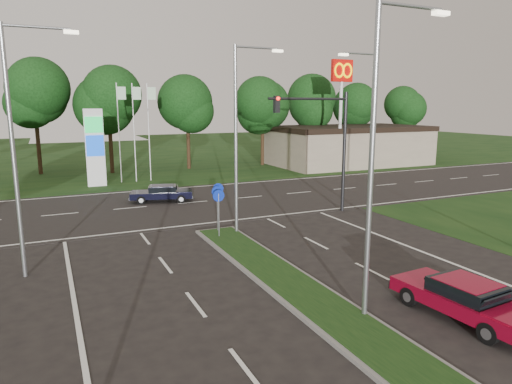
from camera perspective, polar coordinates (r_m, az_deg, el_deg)
name	(u,v)px	position (r m, az deg, el deg)	size (l,w,h in m)	color
verge_far	(112,156)	(59.94, -17.55, 4.30)	(160.00, 50.00, 0.02)	black
cross_road	(178,204)	(29.78, -9.74, -1.48)	(160.00, 12.00, 0.02)	black
median_kerb	(388,355)	(12.65, 16.21, -18.94)	(2.00, 26.00, 0.12)	slate
commercial_building	(349,146)	(49.97, 11.50, 5.69)	(16.00, 9.00, 4.00)	gray
streetlight_median_near	(378,148)	(13.25, 14.98, 5.38)	(2.53, 0.22, 9.00)	gray
streetlight_median_far	(240,130)	(21.88, -2.06, 7.72)	(2.53, 0.22, 9.00)	gray
streetlight_left_far	(18,139)	(18.21, -27.58, 5.90)	(2.53, 0.22, 9.00)	gray
streetlight_right_far	(371,127)	(25.91, 14.22, 7.88)	(2.53, 0.22, 9.00)	gray
traffic_signal	(326,134)	(26.59, 8.73, 7.23)	(5.10, 0.42, 7.00)	black
median_signs	(218,200)	(22.32, -4.77, -0.97)	(1.16, 1.76, 2.38)	gray
gas_pylon	(98,145)	(37.50, -19.18, 5.52)	(5.80, 1.26, 8.00)	silver
mcdonalds_sign	(342,86)	(44.22, 10.65, 12.86)	(2.20, 0.47, 10.40)	silver
treeline_far	(131,99)	(44.73, -15.35, 11.15)	(6.00, 6.00, 9.90)	black
red_sedan	(464,298)	(15.22, 24.59, -11.91)	(2.06, 4.35, 1.16)	maroon
navy_sedan	(162,193)	(30.58, -11.68, -0.12)	(4.24, 2.64, 1.09)	black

